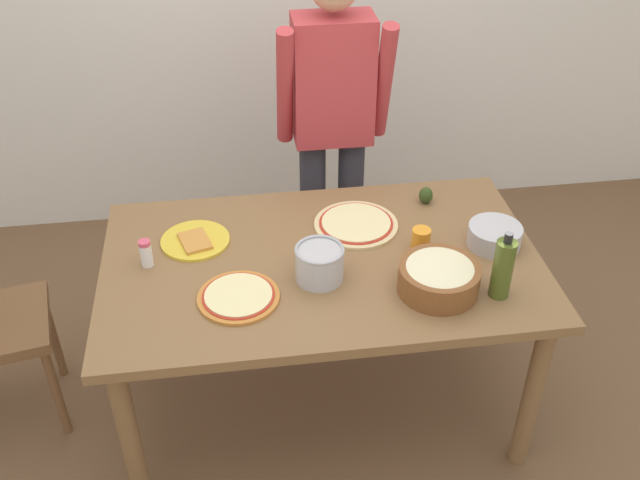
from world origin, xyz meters
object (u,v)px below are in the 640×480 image
object	(u,v)px
pizza_raw_on_board	(356,224)
cup_orange	(421,239)
person_cook	(333,120)
salt_shaker	(146,253)
olive_oil_bottle	(503,268)
steel_pot	(320,263)
mixing_bowl_steel	(495,236)
dining_table	(322,278)
popcorn_bowl	(439,276)
plate_with_slice	(195,241)
avocado	(426,195)
pizza_cooked_on_tray	(238,297)

from	to	relation	value
pizza_raw_on_board	cup_orange	xyz separation A→B (m)	(0.21, -0.18, 0.03)
person_cook	cup_orange	world-z (taller)	person_cook
pizza_raw_on_board	salt_shaker	size ratio (longest dim) A/B	3.09
olive_oil_bottle	cup_orange	distance (m)	0.36
cup_orange	steel_pot	bearing A→B (deg)	-162.92
mixing_bowl_steel	salt_shaker	world-z (taller)	salt_shaker
dining_table	popcorn_bowl	size ratio (longest dim) A/B	5.71
olive_oil_bottle	steel_pot	bearing A→B (deg)	163.62
salt_shaker	steel_pot	bearing A→B (deg)	-14.93
dining_table	plate_with_slice	world-z (taller)	plate_with_slice
dining_table	mixing_bowl_steel	size ratio (longest dim) A/B	8.00
person_cook	avocado	bearing A→B (deg)	-53.97
steel_pot	person_cook	bearing A→B (deg)	78.26
dining_table	mixing_bowl_steel	bearing A→B (deg)	-0.13
popcorn_bowl	steel_pot	xyz separation A→B (m)	(-0.39, 0.12, 0.00)
pizza_raw_on_board	pizza_cooked_on_tray	distance (m)	0.60
pizza_raw_on_board	cup_orange	distance (m)	0.28
pizza_cooked_on_tray	salt_shaker	world-z (taller)	salt_shaker
popcorn_bowl	mixing_bowl_steel	xyz separation A→B (m)	(0.28, 0.23, -0.02)
popcorn_bowl	mixing_bowl_steel	world-z (taller)	popcorn_bowl
dining_table	olive_oil_bottle	world-z (taller)	olive_oil_bottle
plate_with_slice	popcorn_bowl	xyz separation A→B (m)	(0.83, -0.40, 0.05)
pizza_raw_on_board	steel_pot	world-z (taller)	steel_pot
dining_table	pizza_cooked_on_tray	world-z (taller)	pizza_cooked_on_tray
person_cook	mixing_bowl_steel	world-z (taller)	person_cook
pizza_raw_on_board	avocado	xyz separation A→B (m)	(0.31, 0.13, 0.03)
pizza_raw_on_board	plate_with_slice	xyz separation A→B (m)	(-0.62, -0.02, -0.00)
avocado	plate_with_slice	bearing A→B (deg)	-170.86
pizza_cooked_on_tray	mixing_bowl_steel	bearing A→B (deg)	10.60
dining_table	salt_shaker	world-z (taller)	salt_shaker
cup_orange	salt_shaker	bearing A→B (deg)	177.74
pizza_raw_on_board	steel_pot	bearing A→B (deg)	-121.70
person_cook	salt_shaker	world-z (taller)	person_cook
popcorn_bowl	salt_shaker	distance (m)	1.04
pizza_raw_on_board	popcorn_bowl	world-z (taller)	popcorn_bowl
pizza_raw_on_board	pizza_cooked_on_tray	xyz separation A→B (m)	(-0.47, -0.37, -0.00)
mixing_bowl_steel	popcorn_bowl	bearing A→B (deg)	-140.63
olive_oil_bottle	steel_pot	size ratio (longest dim) A/B	1.48
cup_orange	mixing_bowl_steel	bearing A→B (deg)	-3.00
mixing_bowl_steel	pizza_raw_on_board	bearing A→B (deg)	158.37
pizza_cooked_on_tray	salt_shaker	xyz separation A→B (m)	(-0.32, 0.23, 0.04)
olive_oil_bottle	mixing_bowl_steel	bearing A→B (deg)	74.09
pizza_raw_on_board	olive_oil_bottle	bearing A→B (deg)	-49.35
plate_with_slice	salt_shaker	size ratio (longest dim) A/B	2.45
mixing_bowl_steel	avocado	bearing A→B (deg)	118.98
pizza_cooked_on_tray	avocado	xyz separation A→B (m)	(0.79, 0.50, 0.03)
mixing_bowl_steel	plate_with_slice	bearing A→B (deg)	171.21
olive_oil_bottle	avocado	xyz separation A→B (m)	(-0.10, 0.60, -0.08)
popcorn_bowl	avocado	size ratio (longest dim) A/B	4.00
person_cook	olive_oil_bottle	bearing A→B (deg)	-68.24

